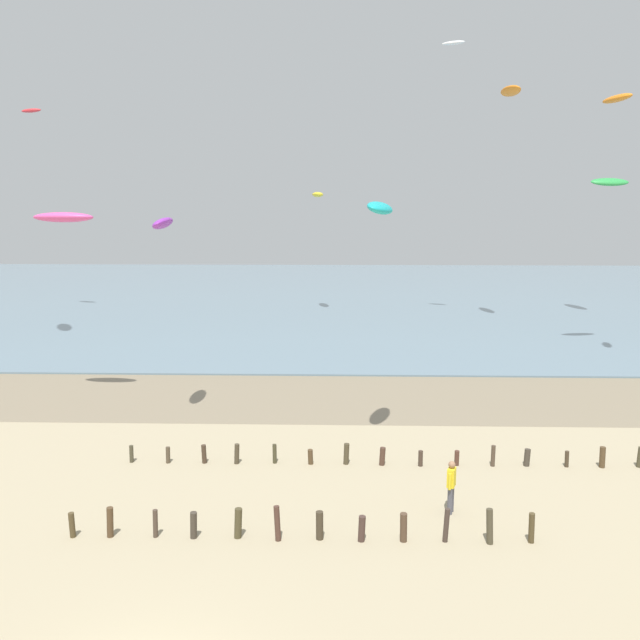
{
  "coord_description": "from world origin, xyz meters",
  "views": [
    {
      "loc": [
        3.99,
        -11.37,
        9.58
      ],
      "look_at": [
        3.35,
        11.46,
        5.64
      ],
      "focal_mm": 37.65,
      "sensor_mm": 36.0,
      "label": 1
    }
  ],
  "objects": [
    {
      "name": "wet_sand_strip",
      "position": [
        0.0,
        21.21,
        0.0
      ],
      "size": [
        120.0,
        8.53,
        0.01
      ],
      "primitive_type": "cube",
      "color": "#84755B",
      "rests_on": "ground"
    },
    {
      "name": "sea",
      "position": [
        0.0,
        60.47,
        0.05
      ],
      "size": [
        160.0,
        70.0,
        0.1
      ],
      "primitive_type": "cube",
      "color": "slate",
      "rests_on": "ground"
    },
    {
      "name": "groyne_mid",
      "position": [
        3.08,
        6.67,
        0.45
      ],
      "size": [
        13.47,
        0.35,
        1.06
      ],
      "color": "#4A3C24",
      "rests_on": "ground"
    },
    {
      "name": "groyne_far",
      "position": [
        6.77,
        12.43,
        0.35
      ],
      "size": [
        20.42,
        0.35,
        0.81
      ],
      "color": "#423D2C",
      "rests_on": "ground"
    },
    {
      "name": "person_by_waterline",
      "position": [
        7.55,
        8.53,
        0.92
      ],
      "size": [
        0.34,
        0.54,
        1.71
      ],
      "color": "#4C4C56",
      "rests_on": "ground"
    },
    {
      "name": "kite_aloft_0",
      "position": [
        -3.47,
        17.1,
        8.8
      ],
      "size": [
        0.98,
        2.49,
        0.71
      ],
      "primitive_type": "ellipsoid",
      "rotation": [
        -0.47,
        0.0,
        1.61
      ],
      "color": "purple"
    },
    {
      "name": "kite_aloft_1",
      "position": [
        5.52,
        13.93,
        9.46
      ],
      "size": [
        1.6,
        2.74,
        0.68
      ],
      "primitive_type": "ellipsoid",
      "rotation": [
        -0.36,
        0.0,
        4.43
      ],
      "color": "#19B2B7"
    },
    {
      "name": "kite_aloft_2",
      "position": [
        25.55,
        43.41,
        17.71
      ],
      "size": [
        1.93,
        3.69,
        0.8
      ],
      "primitive_type": "ellipsoid",
      "rotation": [
        -0.23,
        0.0,
        1.78
      ],
      "color": "orange"
    },
    {
      "name": "kite_aloft_3",
      "position": [
        21.31,
        32.85,
        11.01
      ],
      "size": [
        2.7,
        1.34,
        0.73
      ],
      "primitive_type": "ellipsoid",
      "rotation": [
        -0.45,
        0.0,
        3.31
      ],
      "color": "green"
    },
    {
      "name": "kite_aloft_4",
      "position": [
        12.66,
        42.86,
        21.75
      ],
      "size": [
        1.91,
        1.35,
        0.38
      ],
      "primitive_type": "ellipsoid",
      "rotation": [
        -0.17,
        0.0,
        2.69
      ],
      "color": "white"
    },
    {
      "name": "kite_aloft_7",
      "position": [
        16.72,
        41.0,
        17.92
      ],
      "size": [
        1.54,
        3.39,
        0.91
      ],
      "primitive_type": "ellipsoid",
      "rotation": [
        0.43,
        0.0,
        1.69
      ],
      "color": "orange"
    },
    {
      "name": "kite_aloft_9",
      "position": [
        -8.96,
        20.1,
        9.0
      ],
      "size": [
        3.0,
        1.2,
        0.56
      ],
      "primitive_type": "ellipsoid",
      "rotation": [
        -0.1,
        0.0,
        6.21
      ],
      "color": "#E54C99"
    },
    {
      "name": "kite_aloft_11",
      "position": [
        2.15,
        47.25,
        10.43
      ],
      "size": [
        1.38,
        2.77,
        0.48
      ],
      "primitive_type": "ellipsoid",
      "rotation": [
        0.07,
        0.0,
        1.77
      ],
      "color": "yellow"
    },
    {
      "name": "kite_aloft_12",
      "position": [
        -21.57,
        45.61,
        17.27
      ],
      "size": [
        2.17,
        1.4,
        0.42
      ],
      "primitive_type": "ellipsoid",
      "rotation": [
        0.14,
        0.0,
        5.91
      ],
      "color": "red"
    }
  ]
}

